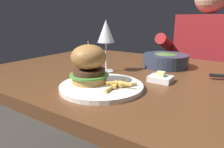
# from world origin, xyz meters

# --- Properties ---
(dining_table) EXTENTS (1.39, 0.87, 0.74)m
(dining_table) POSITION_xyz_m (0.00, 0.00, 0.66)
(dining_table) COLOR #56331C
(dining_table) RESTS_ON ground
(main_plate) EXTENTS (0.26, 0.26, 0.01)m
(main_plate) POSITION_xyz_m (-0.08, -0.24, 0.75)
(main_plate) COLOR white
(main_plate) RESTS_ON dining_table
(burger_sandwich) EXTENTS (0.13, 0.13, 0.13)m
(burger_sandwich) POSITION_xyz_m (-0.12, -0.24, 0.82)
(burger_sandwich) COLOR #B78447
(burger_sandwich) RESTS_ON main_plate
(fries_pile) EXTENTS (0.12, 0.13, 0.02)m
(fries_pile) POSITION_xyz_m (-0.02, -0.22, 0.76)
(fries_pile) COLOR #E0B251
(fries_pile) RESTS_ON main_plate
(wine_glass) EXTENTS (0.07, 0.07, 0.21)m
(wine_glass) POSITION_xyz_m (-0.18, -0.05, 0.90)
(wine_glass) COLOR silver
(wine_glass) RESTS_ON dining_table
(butter_dish) EXTENTS (0.08, 0.06, 0.04)m
(butter_dish) POSITION_xyz_m (0.05, -0.06, 0.75)
(butter_dish) COLOR white
(butter_dish) RESTS_ON dining_table
(soup_bowl) EXTENTS (0.20, 0.20, 0.06)m
(soup_bowl) POSITION_xyz_m (-0.01, 0.17, 0.77)
(soup_bowl) COLOR #2D384C
(soup_bowl) RESTS_ON dining_table
(diner_person) EXTENTS (0.51, 0.36, 1.18)m
(diner_person) POSITION_xyz_m (0.07, 0.71, 0.56)
(diner_person) COLOR #282833
(diner_person) RESTS_ON ground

